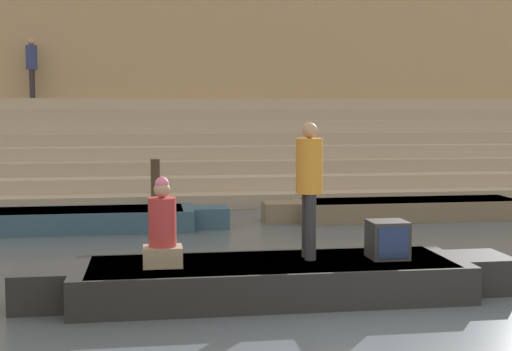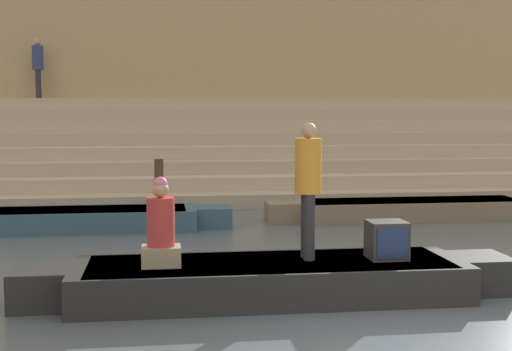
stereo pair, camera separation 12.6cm
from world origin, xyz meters
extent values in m
cube|color=tan|center=(0.00, 13.02, 0.16)|extent=(36.00, 6.24, 0.32)
cube|color=#B2A28D|center=(0.00, 13.41, 0.47)|extent=(36.00, 5.46, 0.32)
cube|color=tan|center=(0.00, 13.80, 0.79)|extent=(36.00, 4.68, 0.32)
cube|color=#B2A28D|center=(0.00, 14.19, 1.10)|extent=(36.00, 3.90, 0.32)
cube|color=tan|center=(0.00, 14.58, 1.42)|extent=(36.00, 3.12, 0.32)
cube|color=#B2A28D|center=(0.00, 14.97, 1.73)|extent=(36.00, 2.34, 0.32)
cube|color=tan|center=(0.00, 15.36, 2.05)|extent=(36.00, 1.56, 0.32)
cube|color=#B2A28D|center=(0.00, 15.75, 2.37)|extent=(36.00, 0.78, 0.32)
cube|color=tan|center=(0.00, 16.74, 3.60)|extent=(34.20, 1.20, 7.19)
cube|color=brown|center=(0.00, 16.12, 0.30)|extent=(34.20, 0.12, 0.60)
cube|color=black|center=(-1.35, 2.48, 0.22)|extent=(4.56, 1.38, 0.43)
cube|color=beige|center=(-1.35, 2.48, 0.41)|extent=(4.19, 1.28, 0.05)
cube|color=black|center=(1.25, 2.48, 0.22)|extent=(0.64, 0.76, 0.43)
cube|color=black|center=(-3.95, 2.48, 0.22)|extent=(0.64, 0.76, 0.43)
cylinder|color=olive|center=(-2.03, 3.27, 0.33)|extent=(2.54, 0.04, 0.04)
cylinder|color=#28282D|center=(-0.88, 2.68, 0.82)|extent=(0.13, 0.13, 0.78)
cylinder|color=#28282D|center=(-0.88, 2.51, 0.82)|extent=(0.13, 0.13, 0.78)
cylinder|color=orange|center=(-0.88, 2.60, 1.54)|extent=(0.31, 0.31, 0.65)
sphere|color=tan|center=(-0.88, 2.60, 1.96)|extent=(0.19, 0.19, 0.19)
cube|color=gray|center=(-2.61, 2.43, 0.55)|extent=(0.44, 0.35, 0.23)
cylinder|color=#B23333|center=(-2.61, 2.43, 0.94)|extent=(0.31, 0.31, 0.55)
sphere|color=tan|center=(-2.61, 2.43, 1.31)|extent=(0.19, 0.19, 0.19)
sphere|color=pink|center=(-2.61, 2.43, 1.37)|extent=(0.16, 0.16, 0.16)
cube|color=#2D2D2D|center=(0.06, 2.48, 0.66)|extent=(0.45, 0.41, 0.45)
cube|color=navy|center=(0.06, 2.27, 0.66)|extent=(0.37, 0.02, 0.37)
cube|color=#33516B|center=(-4.34, 7.64, 0.19)|extent=(4.76, 1.20, 0.38)
cube|color=tan|center=(-4.34, 7.64, 0.36)|extent=(4.37, 1.10, 0.05)
cube|color=#33516B|center=(-1.63, 7.64, 0.19)|extent=(0.67, 0.66, 0.38)
cube|color=#756651|center=(2.48, 8.12, 0.19)|extent=(4.71, 1.20, 0.38)
cube|color=tan|center=(2.48, 8.12, 0.36)|extent=(4.33, 1.10, 0.05)
cube|color=#756651|center=(-0.21, 8.12, 0.19)|extent=(0.66, 0.66, 0.38)
cylinder|color=#473828|center=(-2.63, 9.38, 0.58)|extent=(0.19, 0.19, 1.17)
cylinder|color=#28282D|center=(-6.05, 15.84, 2.93)|extent=(0.13, 0.13, 0.82)
cylinder|color=#28282D|center=(-6.05, 15.66, 2.93)|extent=(0.13, 0.13, 0.82)
cylinder|color=navy|center=(-6.05, 15.75, 3.69)|extent=(0.32, 0.32, 0.68)
sphere|color=tan|center=(-6.05, 15.75, 4.13)|extent=(0.20, 0.20, 0.20)
camera|label=1|loc=(-2.74, -5.58, 2.20)|focal=50.00mm
camera|label=2|loc=(-2.61, -5.60, 2.20)|focal=50.00mm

